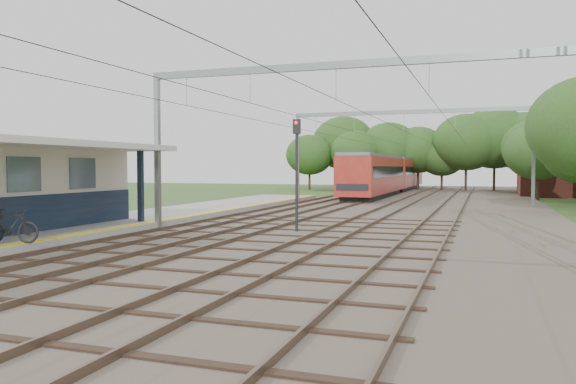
% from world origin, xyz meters
% --- Properties ---
extents(ballast_bed, '(18.00, 90.00, 0.10)m').
position_xyz_m(ballast_bed, '(4.00, 30.00, 0.05)').
color(ballast_bed, '#473D33').
rests_on(ballast_bed, ground).
extents(platform, '(5.00, 52.00, 0.35)m').
position_xyz_m(platform, '(-7.50, 14.00, 0.17)').
color(platform, gray).
rests_on(platform, ground).
extents(yellow_stripe, '(0.45, 52.00, 0.01)m').
position_xyz_m(yellow_stripe, '(-5.25, 14.00, 0.35)').
color(yellow_stripe, yellow).
rests_on(yellow_stripe, platform).
extents(rail_tracks, '(11.80, 88.00, 0.15)m').
position_xyz_m(rail_tracks, '(1.50, 30.00, 0.18)').
color(rail_tracks, brown).
rests_on(rail_tracks, ballast_bed).
extents(catenary_system, '(17.22, 88.00, 7.00)m').
position_xyz_m(catenary_system, '(3.39, 25.28, 5.51)').
color(catenary_system, gray).
rests_on(catenary_system, ground).
extents(tree_band, '(31.72, 30.88, 8.82)m').
position_xyz_m(tree_band, '(3.84, 57.12, 4.92)').
color(tree_band, '#382619').
rests_on(tree_band, ground).
extents(house_far, '(8.00, 6.12, 8.66)m').
position_xyz_m(house_far, '(16.00, 52.00, 3.23)').
color(house_far, brown).
rests_on(house_far, ground).
extents(bicycle, '(1.96, 0.98, 1.13)m').
position_xyz_m(bicycle, '(-5.60, 7.28, 0.92)').
color(bicycle, black).
rests_on(bicycle, platform).
extents(train, '(2.91, 36.27, 3.83)m').
position_xyz_m(train, '(-0.50, 52.53, 2.13)').
color(train, black).
rests_on(train, ballast_bed).
extents(signal_post, '(0.38, 0.33, 4.82)m').
position_xyz_m(signal_post, '(1.35, 15.63, 3.15)').
color(signal_post, black).
rests_on(signal_post, ground).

